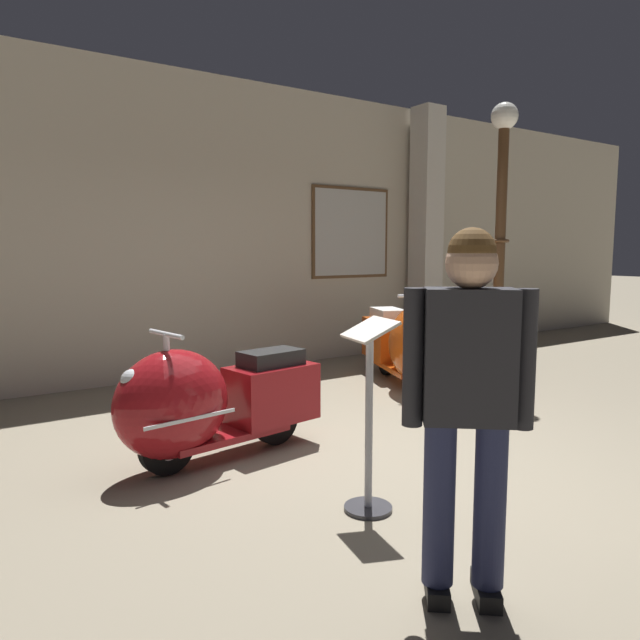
{
  "coord_description": "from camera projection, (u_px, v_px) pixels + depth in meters",
  "views": [
    {
      "loc": [
        -2.69,
        -3.17,
        1.5
      ],
      "look_at": [
        0.42,
        1.37,
        0.84
      ],
      "focal_mm": 33.36,
      "sensor_mm": 36.0,
      "label": 1
    }
  ],
  "objects": [
    {
      "name": "showroom_back_wall",
      "position": [
        197.0,
        227.0,
        7.02
      ],
      "size": [
        18.0,
        0.63,
        3.52
      ],
      "color": "#BCB29E",
      "rests_on": "ground"
    },
    {
      "name": "visitor_0",
      "position": [
        468.0,
        391.0,
        2.45
      ],
      "size": [
        0.43,
        0.4,
        1.59
      ],
      "rotation": [
        0.0,
        0.0,
        0.88
      ],
      "color": "black",
      "rests_on": "ground"
    },
    {
      "name": "info_stanchion",
      "position": [
        369.0,
        432.0,
        3.38
      ],
      "size": [
        0.29,
        0.36,
        1.11
      ],
      "color": "#333338",
      "rests_on": "ground"
    },
    {
      "name": "scooter_0",
      "position": [
        205.0,
        402.0,
        4.14
      ],
      "size": [
        1.62,
        0.66,
        0.96
      ],
      "rotation": [
        0.0,
        0.0,
        -3.0
      ],
      "color": "black",
      "rests_on": "ground"
    },
    {
      "name": "lamppost",
      "position": [
        500.0,
        238.0,
        6.25
      ],
      "size": [
        0.28,
        0.28,
        3.0
      ],
      "color": "#472D19",
      "rests_on": "ground"
    },
    {
      "name": "scooter_1",
      "position": [
        407.0,
        344.0,
        6.44
      ],
      "size": [
        1.07,
        1.77,
        1.04
      ],
      "rotation": [
        0.0,
        0.0,
        -1.94
      ],
      "color": "black",
      "rests_on": "ground"
    },
    {
      "name": "ground_plane",
      "position": [
        379.0,
        458.0,
        4.28
      ],
      "size": [
        60.0,
        60.0,
        0.0
      ],
      "primitive_type": "plane",
      "color": "gray"
    }
  ]
}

